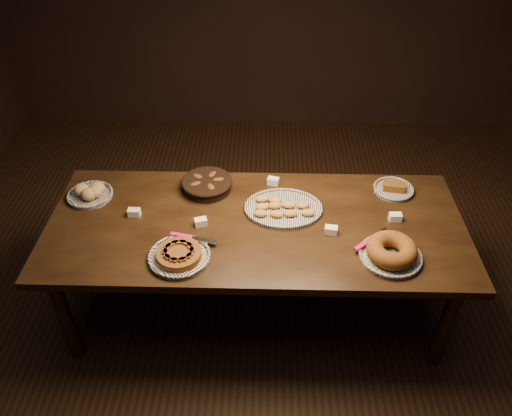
{
  "coord_description": "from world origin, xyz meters",
  "views": [
    {
      "loc": [
        0.06,
        -2.17,
        2.62
      ],
      "look_at": [
        -0.0,
        0.05,
        0.82
      ],
      "focal_mm": 35.0,
      "sensor_mm": 36.0,
      "label": 1
    }
  ],
  "objects_px": {
    "apple_tart_plate": "(179,255)",
    "bundt_cake_plate": "(391,252)",
    "madeleine_platter": "(282,208)",
    "buffet_table": "(256,232)"
  },
  "relations": [
    {
      "from": "apple_tart_plate",
      "to": "madeleine_platter",
      "type": "relative_size",
      "value": 0.78
    },
    {
      "from": "buffet_table",
      "to": "apple_tart_plate",
      "type": "distance_m",
      "value": 0.5
    },
    {
      "from": "apple_tart_plate",
      "to": "bundt_cake_plate",
      "type": "xyz_separation_m",
      "value": [
        1.11,
        0.03,
        0.02
      ]
    },
    {
      "from": "buffet_table",
      "to": "bundt_cake_plate",
      "type": "distance_m",
      "value": 0.77
    },
    {
      "from": "apple_tart_plate",
      "to": "bundt_cake_plate",
      "type": "bearing_deg",
      "value": -22.91
    },
    {
      "from": "buffet_table",
      "to": "madeleine_platter",
      "type": "xyz_separation_m",
      "value": [
        0.15,
        0.12,
        0.09
      ]
    },
    {
      "from": "apple_tart_plate",
      "to": "bundt_cake_plate",
      "type": "relative_size",
      "value": 0.94
    },
    {
      "from": "buffet_table",
      "to": "bundt_cake_plate",
      "type": "height_order",
      "value": "bundt_cake_plate"
    },
    {
      "from": "buffet_table",
      "to": "bundt_cake_plate",
      "type": "relative_size",
      "value": 6.31
    },
    {
      "from": "apple_tart_plate",
      "to": "bundt_cake_plate",
      "type": "distance_m",
      "value": 1.12
    }
  ]
}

